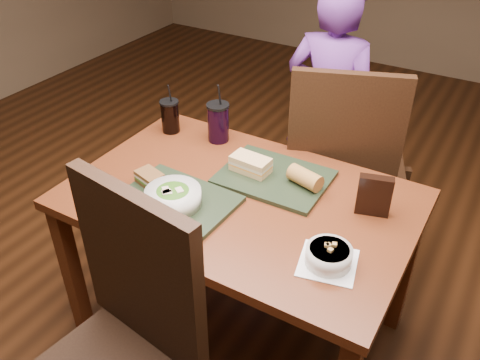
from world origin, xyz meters
The scene contains 16 objects.
ground centered at (0.00, 0.00, 0.00)m, with size 6.00×6.00×0.00m, color #381C0B.
dining_table centered at (0.00, 0.00, 0.66)m, with size 1.30×0.85×0.75m.
chair_near centered at (-0.01, -0.68, 0.62)m, with size 0.54×0.55×1.11m.
chair_far centered at (0.22, 0.62, 0.62)m, with size 0.62×0.63×1.11m.
diner centered at (-0.04, 0.99, 0.68)m, with size 0.49×0.32×1.35m, color #673084.
tray_near centered at (-0.18, -0.17, 0.76)m, with size 0.42×0.32×0.02m, color black.
tray_far centered at (0.06, 0.16, 0.76)m, with size 0.42×0.32×0.02m, color black.
salad_bowl centered at (-0.17, -0.19, 0.80)m, with size 0.20×0.20×0.07m.
soup_bowl centered at (0.43, -0.18, 0.78)m, with size 0.21×0.21×0.07m.
sandwich_near centered at (-0.33, -0.13, 0.79)m, with size 0.12×0.10×0.05m.
sandwich_far centered at (-0.04, 0.14, 0.80)m, with size 0.16×0.10×0.06m.
baguette_near centered at (-0.05, -0.30, 0.80)m, with size 0.05×0.05×0.11m, color #AD7533.
baguette_far centered at (0.19, 0.16, 0.80)m, with size 0.07×0.07×0.13m, color #AD7533.
cup_cola centered at (-0.53, 0.27, 0.83)m, with size 0.09×0.09×0.23m.
cup_berry centered at (-0.30, 0.32, 0.84)m, with size 0.10×0.10×0.27m.
chip_bag centered at (0.46, 0.15, 0.83)m, with size 0.12×0.04×0.16m, color black.
Camera 1 is at (0.79, -1.34, 1.89)m, focal length 38.00 mm.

